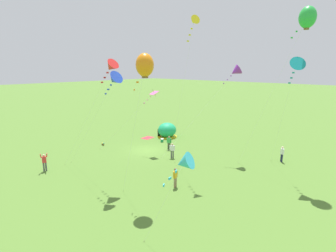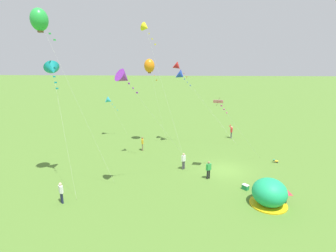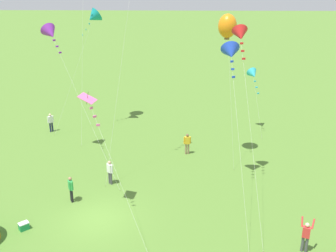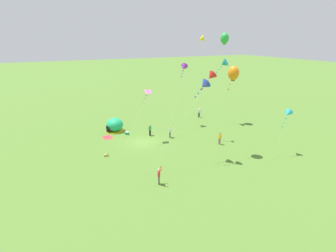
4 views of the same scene
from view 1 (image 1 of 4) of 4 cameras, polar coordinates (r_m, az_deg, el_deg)
The scene contains 19 objects.
ground_plane at distance 32.23m, azimuth -4.69°, elevation -5.28°, with size 300.00×300.00×0.00m, color #517A2D.
popup_tent at distance 37.87m, azimuth -0.21°, elevation -0.94°, with size 2.81×2.81×2.10m.
picnic_blanket at distance 37.74m, azimuth -4.46°, elevation -2.58°, with size 1.70×1.30×0.01m, color #CC333D.
cooler_box at distance 35.60m, azimuth -1.30°, elevation -3.12°, with size 0.64×0.63×0.44m.
toddler_crawling at distance 35.16m, azimuth -13.96°, elevation -3.78°, with size 0.35×0.55×0.32m.
person_far_back at distance 32.07m, azimuth 0.23°, elevation -3.52°, with size 0.39×0.53×1.72m.
person_center_field at distance 30.56m, azimuth 23.58°, elevation -5.45°, with size 0.46×0.43×1.72m.
person_arms_raised at distance 28.26m, azimuth -25.33°, elevation -6.98°, with size 0.71×0.61×1.89m.
person_with_toddler at distance 29.14m, azimuth 0.93°, elevation -5.21°, with size 0.44×0.44×1.72m.
person_near_tent at distance 22.32m, azimuth 1.60°, elevation -10.97°, with size 0.58×0.30×1.72m.
kite_green at distance 25.60m, azimuth 28.10°, elevation 20.15°, with size 1.35×5.95×14.75m.
kite_pink at distance 30.35m, azimuth -3.49°, elevation 6.76°, with size 4.50×6.03×7.46m.
kite_cyan at distance 13.33m, azimuth 3.44°, elevation -8.00°, with size 1.42×2.92×5.81m.
kite_yellow at distance 24.41m, azimuth 5.64°, elevation 21.73°, with size 2.43×4.78×14.30m.
kite_blue at distance 22.14m, azimuth -11.65°, elevation 9.86°, with size 1.27×8.19×9.64m.
kite_orange at distance 19.03m, azimuth -5.08°, elevation 13.07°, with size 1.45×2.68×10.90m.
kite_teal at distance 24.76m, azimuth 26.05°, elevation 11.60°, with size 4.57×3.59×10.77m.
kite_red at distance 21.43m, azimuth -12.34°, elevation 12.47°, with size 1.29×8.44×10.58m.
kite_purple at distance 28.85m, azimuth 14.44°, elevation 11.43°, with size 6.28×6.51×10.19m.
Camera 1 is at (20.87, 22.46, 9.92)m, focal length 28.00 mm.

